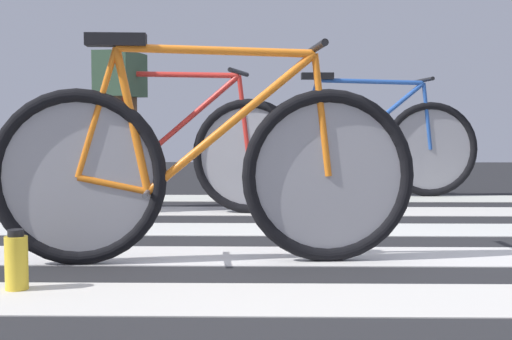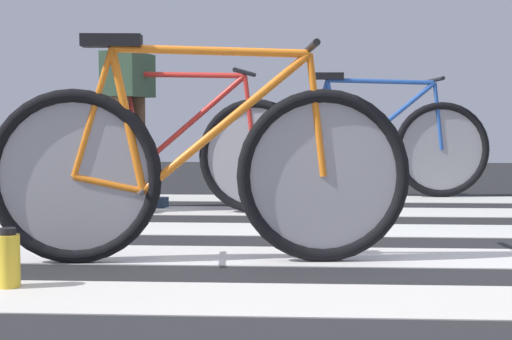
{
  "view_description": "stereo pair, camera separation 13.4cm",
  "coord_description": "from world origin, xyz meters",
  "views": [
    {
      "loc": [
        -0.16,
        -2.84,
        0.62
      ],
      "look_at": [
        -0.21,
        0.73,
        0.36
      ],
      "focal_mm": 51.4,
      "sensor_mm": 36.0,
      "label": 1
    },
    {
      "loc": [
        -0.02,
        -2.84,
        0.62
      ],
      "look_at": [
        -0.21,
        0.73,
        0.36
      ],
      "focal_mm": 51.4,
      "sensor_mm": 36.0,
      "label": 2
    }
  ],
  "objects": [
    {
      "name": "ground",
      "position": [
        0.0,
        0.0,
        0.01
      ],
      "size": [
        18.0,
        14.0,
        0.02
      ],
      "color": "#232326"
    },
    {
      "name": "crosswalk_markings",
      "position": [
        -0.05,
        0.27,
        0.02
      ],
      "size": [
        5.42,
        4.99,
        0.0
      ],
      "color": "beige",
      "rests_on": "ground"
    },
    {
      "name": "bicycle_1_of_3",
      "position": [
        -0.42,
        0.13,
        0.41
      ],
      "size": [
        1.73,
        0.52,
        0.93
      ],
      "rotation": [
        0.0,
        0.0,
        0.09
      ],
      "color": "black",
      "rests_on": "ground"
    },
    {
      "name": "bicycle_2_of_3",
      "position": [
        -0.78,
        1.78,
        0.41
      ],
      "size": [
        1.72,
        0.54,
        0.93
      ],
      "rotation": [
        0.0,
        0.0,
        -0.16
      ],
      "color": "black",
      "rests_on": "ground"
    },
    {
      "name": "cyclist_2_of_3",
      "position": [
        -1.09,
        1.83,
        0.68
      ],
      "size": [
        0.37,
        0.44,
        1.01
      ],
      "rotation": [
        0.0,
        0.0,
        -0.16
      ],
      "color": "brown",
      "rests_on": "ground"
    },
    {
      "name": "bicycle_3_of_3",
      "position": [
        0.56,
        2.68,
        0.41
      ],
      "size": [
        1.74,
        0.52,
        0.93
      ],
      "rotation": [
        0.0,
        0.0,
        0.04
      ],
      "color": "black",
      "rests_on": "ground"
    },
    {
      "name": "water_bottle",
      "position": [
        -1.03,
        -0.36,
        0.12
      ],
      "size": [
        0.08,
        0.08,
        0.21
      ],
      "color": "gold",
      "rests_on": "ground"
    }
  ]
}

